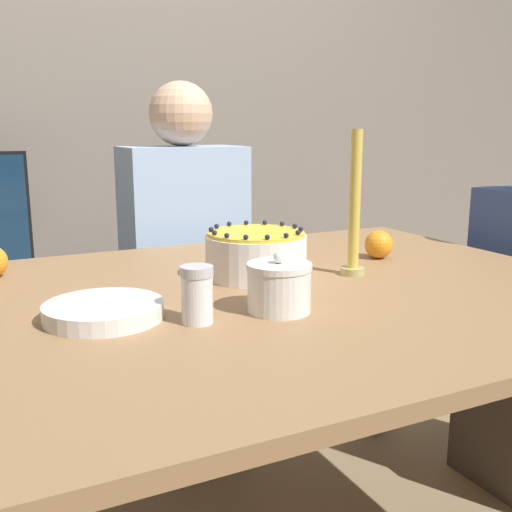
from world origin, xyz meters
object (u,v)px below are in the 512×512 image
at_px(sugar_bowl, 279,287).
at_px(person_man_blue_shirt, 185,292).
at_px(candle, 354,215).
at_px(sugar_shaker, 197,294).
at_px(cake, 256,254).

bearing_deg(sugar_bowl, person_man_blue_shirt, 81.66).
bearing_deg(candle, person_man_blue_shirt, 102.77).
bearing_deg(sugar_shaker, cake, 46.43).
xyz_separation_m(sugar_bowl, person_man_blue_shirt, (0.14, 0.93, -0.26)).
height_order(sugar_shaker, candle, candle).
bearing_deg(sugar_shaker, person_man_blue_shirt, 71.78).
bearing_deg(cake, person_man_blue_shirt, 85.45).
height_order(cake, candle, candle).
relative_size(cake, candle, 0.69).
xyz_separation_m(cake, sugar_bowl, (-0.08, -0.27, -0.01)).
distance_m(cake, candle, 0.26).
relative_size(sugar_bowl, sugar_shaker, 1.18).
xyz_separation_m(sugar_shaker, person_man_blue_shirt, (0.31, 0.93, -0.27)).
relative_size(cake, person_man_blue_shirt, 0.19).
distance_m(sugar_shaker, candle, 0.52).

